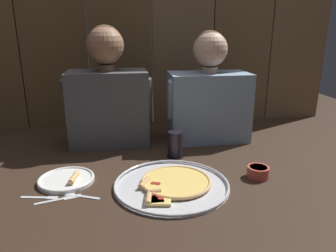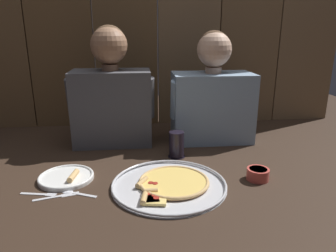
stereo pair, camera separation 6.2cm
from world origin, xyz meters
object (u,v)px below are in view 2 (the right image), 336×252
(dinner_plate, at_px, (66,177))
(drinking_glass, at_px, (177,145))
(pizza_tray, at_px, (170,184))
(dipping_bowl, at_px, (258,173))
(diner_right, at_px, (212,95))
(diner_left, at_px, (111,93))

(dinner_plate, bearing_deg, drinking_glass, 21.98)
(pizza_tray, bearing_deg, drinking_glass, 78.15)
(dinner_plate, bearing_deg, pizza_tray, -13.51)
(drinking_glass, distance_m, dipping_bowl, 0.39)
(pizza_tray, height_order, diner_right, diner_right)
(pizza_tray, relative_size, drinking_glass, 3.58)
(drinking_glass, xyz_separation_m, dipping_bowl, (0.29, -0.26, -0.03))
(dipping_bowl, height_order, diner_right, diner_right)
(dipping_bowl, bearing_deg, pizza_tray, -176.63)
(diner_left, bearing_deg, drinking_glass, -36.49)
(dipping_bowl, relative_size, diner_left, 0.15)
(pizza_tray, relative_size, dipping_bowl, 5.00)
(dinner_plate, distance_m, diner_right, 0.81)
(pizza_tray, xyz_separation_m, dinner_plate, (-0.40, 0.10, -0.00))
(drinking_glass, height_order, dipping_bowl, drinking_glass)
(dinner_plate, relative_size, dipping_bowl, 2.47)
(diner_left, bearing_deg, dipping_bowl, -39.40)
(dipping_bowl, bearing_deg, diner_left, 140.60)
(diner_left, bearing_deg, dinner_plate, -111.30)
(diner_left, height_order, diner_right, diner_left)
(diner_left, bearing_deg, diner_right, -0.00)
(drinking_glass, distance_m, diner_left, 0.42)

